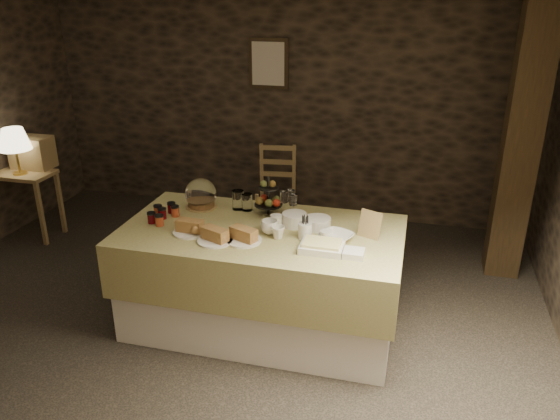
% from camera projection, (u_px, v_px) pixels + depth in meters
% --- Properties ---
extents(ground_plane, '(5.50, 5.00, 0.01)m').
position_uv_depth(ground_plane, '(207.00, 321.00, 4.49)').
color(ground_plane, black).
rests_on(ground_plane, ground).
extents(room_shell, '(5.52, 5.02, 2.60)m').
position_uv_depth(room_shell, '(196.00, 136.00, 3.89)').
color(room_shell, black).
rests_on(room_shell, ground).
extents(buffet_table, '(2.13, 1.13, 0.84)m').
position_uv_depth(buffet_table, '(262.00, 271.00, 4.28)').
color(buffet_table, silver).
rests_on(buffet_table, ground_plane).
extents(console_table, '(0.68, 0.39, 0.73)m').
position_uv_depth(console_table, '(22.00, 184.00, 5.80)').
color(console_table, olive).
rests_on(console_table, ground_plane).
extents(table_lamp, '(0.33, 0.33, 0.49)m').
position_uv_depth(table_lamp, '(14.00, 140.00, 5.55)').
color(table_lamp, '#B8953C').
rests_on(table_lamp, console_table).
extents(wine_rack, '(0.42, 0.26, 0.34)m').
position_uv_depth(wine_rack, '(32.00, 152.00, 5.84)').
color(wine_rack, olive).
rests_on(wine_rack, console_table).
extents(chair, '(0.48, 0.46, 0.72)m').
position_uv_depth(chair, '(277.00, 191.00, 6.14)').
color(chair, olive).
rests_on(chair, ground_plane).
extents(timber_column, '(0.30, 0.30, 2.60)m').
position_uv_depth(timber_column, '(521.00, 139.00, 4.80)').
color(timber_column, black).
rests_on(timber_column, ground_plane).
extents(framed_picture, '(0.45, 0.04, 0.55)m').
position_uv_depth(framed_picture, '(269.00, 64.00, 6.05)').
color(framed_picture, '#322617').
rests_on(framed_picture, room_shell).
extents(plate_stack_a, '(0.19, 0.19, 0.10)m').
position_uv_depth(plate_stack_a, '(294.00, 219.00, 4.19)').
color(plate_stack_a, white).
rests_on(plate_stack_a, buffet_table).
extents(plate_stack_b, '(0.20, 0.20, 0.08)m').
position_uv_depth(plate_stack_b, '(318.00, 223.00, 4.14)').
color(plate_stack_b, white).
rests_on(plate_stack_b, buffet_table).
extents(cutlery_holder, '(0.10, 0.10, 0.12)m').
position_uv_depth(cutlery_holder, '(305.00, 231.00, 3.97)').
color(cutlery_holder, white).
rests_on(cutlery_holder, buffet_table).
extents(cup_a, '(0.17, 0.17, 0.10)m').
position_uv_depth(cup_a, '(270.00, 227.00, 4.05)').
color(cup_a, white).
rests_on(cup_a, buffet_table).
extents(cup_b, '(0.13, 0.13, 0.09)m').
position_uv_depth(cup_b, '(278.00, 232.00, 3.98)').
color(cup_b, white).
rests_on(cup_b, buffet_table).
extents(mug_c, '(0.09, 0.09, 0.09)m').
position_uv_depth(mug_c, '(276.00, 221.00, 4.17)').
color(mug_c, white).
rests_on(mug_c, buffet_table).
extents(mug_d, '(0.08, 0.08, 0.09)m').
position_uv_depth(mug_d, '(326.00, 237.00, 3.92)').
color(mug_d, white).
rests_on(mug_d, buffet_table).
extents(bowl, '(0.31, 0.31, 0.06)m').
position_uv_depth(bowl, '(336.00, 237.00, 3.95)').
color(bowl, white).
rests_on(bowl, buffet_table).
extents(cake_dome, '(0.26, 0.26, 0.26)m').
position_uv_depth(cake_dome, '(201.00, 195.00, 4.51)').
color(cake_dome, olive).
rests_on(cake_dome, buffet_table).
extents(fruit_stand, '(0.23, 0.23, 0.32)m').
position_uv_depth(fruit_stand, '(269.00, 200.00, 4.36)').
color(fruit_stand, black).
rests_on(fruit_stand, buffet_table).
extents(bread_platter_left, '(0.26, 0.26, 0.11)m').
position_uv_depth(bread_platter_left, '(190.00, 228.00, 4.07)').
color(bread_platter_left, white).
rests_on(bread_platter_left, buffet_table).
extents(bread_platter_center, '(0.26, 0.26, 0.11)m').
position_uv_depth(bread_platter_center, '(215.00, 236.00, 3.93)').
color(bread_platter_center, white).
rests_on(bread_platter_center, buffet_table).
extents(bread_platter_right, '(0.26, 0.26, 0.11)m').
position_uv_depth(bread_platter_right, '(244.00, 236.00, 3.93)').
color(bread_platter_right, white).
rests_on(bread_platter_right, buffet_table).
extents(jam_jars, '(0.20, 0.32, 0.07)m').
position_uv_depth(jam_jars, '(163.00, 214.00, 4.32)').
color(jam_jars, '#55070F').
rests_on(jam_jars, buffet_table).
extents(tart_dish, '(0.30, 0.22, 0.07)m').
position_uv_depth(tart_dish, '(322.00, 246.00, 3.80)').
color(tart_dish, white).
rests_on(tart_dish, buffet_table).
extents(square_dish, '(0.14, 0.14, 0.04)m').
position_uv_depth(square_dish, '(354.00, 253.00, 3.72)').
color(square_dish, white).
rests_on(square_dish, buffet_table).
extents(menu_frame, '(0.18, 0.13, 0.22)m').
position_uv_depth(menu_frame, '(370.00, 226.00, 3.98)').
color(menu_frame, olive).
rests_on(menu_frame, buffet_table).
extents(storage_jar_a, '(0.10, 0.10, 0.16)m').
position_uv_depth(storage_jar_a, '(238.00, 200.00, 4.49)').
color(storage_jar_a, white).
rests_on(storage_jar_a, buffet_table).
extents(storage_jar_b, '(0.09, 0.09, 0.14)m').
position_uv_depth(storage_jar_b, '(247.00, 202.00, 4.47)').
color(storage_jar_b, white).
rests_on(storage_jar_b, buffet_table).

